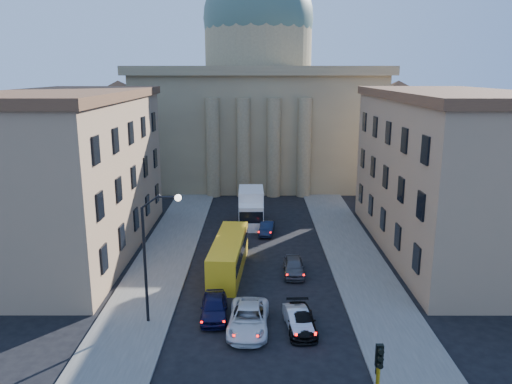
{
  "coord_description": "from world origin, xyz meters",
  "views": [
    {
      "loc": [
        -0.29,
        -22.24,
        16.3
      ],
      "look_at": [
        -0.32,
        15.63,
        7.13
      ],
      "focal_mm": 35.0,
      "sensor_mm": 36.0,
      "label": 1
    }
  ],
  "objects_px": {
    "car_left_near": "(214,307)",
    "box_truck": "(251,208)",
    "traffic_light": "(378,378)",
    "car_right_near": "(298,320)",
    "city_bus": "(229,254)",
    "street_lamp": "(152,248)"
  },
  "relations": [
    {
      "from": "car_right_near",
      "to": "city_bus",
      "type": "relative_size",
      "value": 0.39
    },
    {
      "from": "city_bus",
      "to": "box_truck",
      "type": "bearing_deg",
      "value": 86.91
    },
    {
      "from": "street_lamp",
      "to": "box_truck",
      "type": "distance_m",
      "value": 23.45
    },
    {
      "from": "street_lamp",
      "to": "car_left_near",
      "type": "bearing_deg",
      "value": 11.33
    },
    {
      "from": "car_left_near",
      "to": "city_bus",
      "type": "distance_m",
      "value": 8.09
    },
    {
      "from": "street_lamp",
      "to": "city_bus",
      "type": "distance_m",
      "value": 10.53
    },
    {
      "from": "car_left_near",
      "to": "traffic_light",
      "type": "bearing_deg",
      "value": -54.85
    },
    {
      "from": "car_right_near",
      "to": "car_left_near",
      "type": "bearing_deg",
      "value": 156.4
    },
    {
      "from": "city_bus",
      "to": "car_right_near",
      "type": "bearing_deg",
      "value": -58.43
    },
    {
      "from": "street_lamp",
      "to": "car_right_near",
      "type": "distance_m",
      "value": 10.49
    },
    {
      "from": "car_right_near",
      "to": "traffic_light",
      "type": "bearing_deg",
      "value": -80.19
    },
    {
      "from": "car_right_near",
      "to": "city_bus",
      "type": "distance_m",
      "value": 10.88
    },
    {
      "from": "car_left_near",
      "to": "street_lamp",
      "type": "bearing_deg",
      "value": -171.67
    },
    {
      "from": "car_right_near",
      "to": "city_bus",
      "type": "xyz_separation_m",
      "value": [
        -4.99,
        9.62,
        0.88
      ]
    },
    {
      "from": "car_left_near",
      "to": "box_truck",
      "type": "xyz_separation_m",
      "value": [
        2.29,
        21.59,
        0.99
      ]
    },
    {
      "from": "car_left_near",
      "to": "box_truck",
      "type": "distance_m",
      "value": 21.74
    },
    {
      "from": "traffic_light",
      "to": "car_right_near",
      "type": "xyz_separation_m",
      "value": [
        -2.89,
        9.18,
        -1.94
      ]
    },
    {
      "from": "city_bus",
      "to": "box_truck",
      "type": "xyz_separation_m",
      "value": [
        1.72,
        13.56,
        0.22
      ]
    },
    {
      "from": "traffic_light",
      "to": "box_truck",
      "type": "distance_m",
      "value": 32.95
    },
    {
      "from": "traffic_light",
      "to": "car_right_near",
      "type": "relative_size",
      "value": 1.1
    },
    {
      "from": "car_left_near",
      "to": "box_truck",
      "type": "bearing_deg",
      "value": 80.95
    },
    {
      "from": "box_truck",
      "to": "car_left_near",
      "type": "bearing_deg",
      "value": -96.77
    }
  ]
}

